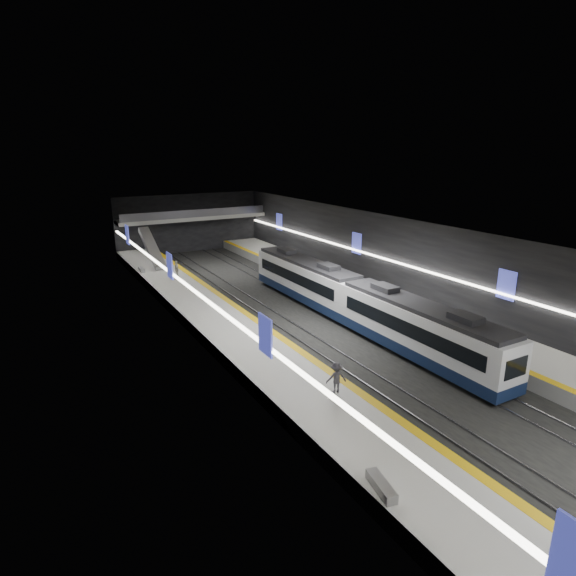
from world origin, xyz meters
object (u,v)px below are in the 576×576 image
bench_left_near (381,486)px  passenger_left_a (177,270)px  passenger_left_b (336,378)px  passenger_right_a (404,301)px  train (354,299)px  bench_left_far (142,270)px  escalator (152,248)px  bench_right_far (345,275)px

bench_left_near → passenger_left_a: (2.50, 35.48, 0.74)m
bench_left_near → passenger_left_b: bearing=79.6°
passenger_right_a → passenger_left_b: passenger_left_b is taller
train → bench_left_near: (-12.00, -17.83, -0.97)m
bench_left_near → bench_left_far: (0.00, 40.41, -0.03)m
train → passenger_left_a: 20.05m
escalator → bench_left_far: 3.93m
bench_left_far → passenger_right_a: passenger_right_a is taller
bench_left_far → passenger_left_b: size_ratio=0.90×
bench_left_far → passenger_left_b: bearing=-82.8°
escalator → passenger_left_a: size_ratio=4.16×
passenger_left_b → passenger_right_a: bearing=-128.6°
passenger_left_b → bench_left_far: bearing=-66.9°
passenger_right_a → passenger_left_b: 15.46m
bench_left_near → passenger_right_a: size_ratio=1.02×
bench_right_far → escalator: bearing=135.0°
train → bench_left_near: bearing=-123.9°
passenger_right_a → passenger_left_a: bearing=26.9°
escalator → bench_left_near: bearing=-92.6°
passenger_left_a → escalator: bearing=-168.5°
bench_left_far → passenger_right_a: size_ratio=0.90×
bench_right_far → passenger_right_a: passenger_right_a is taller
passenger_right_a → passenger_left_a: 23.61m
passenger_left_a → passenger_left_b: (0.55, -27.96, -0.06)m
bench_left_near → bench_left_far: size_ratio=1.13×
escalator → bench_right_far: size_ratio=4.01×
bench_left_far → passenger_left_b: 33.04m
train → bench_left_far: 25.59m
passenger_right_a → passenger_left_a: passenger_left_a is taller
bench_right_far → bench_left_far: bearing=144.0°
bench_left_far → bench_right_far: bearing=-33.9°
train → bench_left_far: bearing=118.0°
train → passenger_right_a: 4.32m
escalator → train: bearing=-68.6°
bench_left_near → passenger_left_b: size_ratio=1.01×
bench_left_far → passenger_right_a: 29.10m
bench_left_far → train: bearing=-60.1°
bench_left_far → passenger_right_a: bearing=-54.9°
train → bench_left_far: train is taller
passenger_left_a → bench_left_far: bearing=-145.2°
bench_left_far → passenger_left_a: passenger_left_a is taller
train → bench_left_far: size_ratio=18.59×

